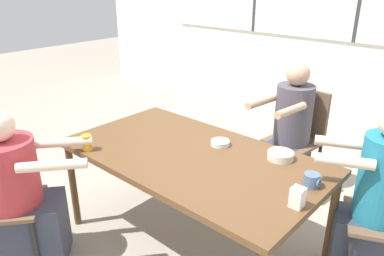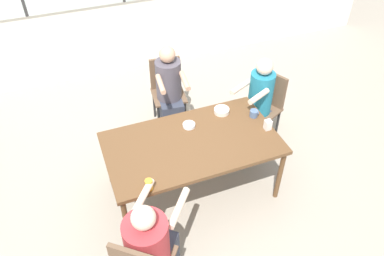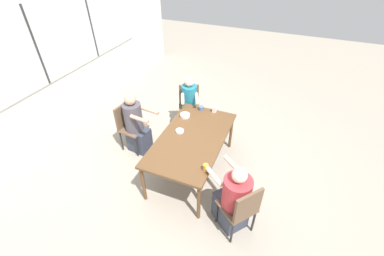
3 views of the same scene
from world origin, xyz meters
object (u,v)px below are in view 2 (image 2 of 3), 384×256
(person_man_blue_shirt, at_px, (170,94))
(milk_carton_small, at_px, (268,125))
(person_man_teal_shirt, at_px, (151,250))
(juice_glass, at_px, (149,185))
(coffee_mug, at_px, (254,113))
(chair_for_man_blue_shirt, at_px, (167,86))
(chair_for_woman_green_shirt, at_px, (266,101))
(bowl_cereal, at_px, (189,125))
(bowl_white_shallow, at_px, (222,111))
(person_woman_green_shirt, at_px, (257,107))

(person_man_blue_shirt, relative_size, milk_carton_small, 10.61)
(person_man_teal_shirt, height_order, juice_glass, person_man_teal_shirt)
(coffee_mug, bearing_deg, person_man_blue_shirt, 123.26)
(chair_for_man_blue_shirt, bearing_deg, coffee_mug, 125.12)
(chair_for_woman_green_shirt, relative_size, person_man_blue_shirt, 0.76)
(person_man_blue_shirt, xyz_separation_m, person_man_teal_shirt, (-0.81, -1.93, -0.05))
(chair_for_woman_green_shirt, bearing_deg, bowl_cereal, 80.68)
(milk_carton_small, bearing_deg, bowl_white_shallow, 128.15)
(chair_for_woman_green_shirt, xyz_separation_m, milk_carton_small, (-0.36, -0.62, 0.24))
(chair_for_woman_green_shirt, height_order, chair_for_man_blue_shirt, same)
(chair_for_woman_green_shirt, bearing_deg, milk_carton_small, 125.13)
(person_woman_green_shirt, bearing_deg, juice_glass, 94.71)
(person_man_teal_shirt, bearing_deg, milk_carton_small, 66.09)
(person_man_teal_shirt, distance_m, coffee_mug, 1.76)
(chair_for_woman_green_shirt, relative_size, milk_carton_small, 8.11)
(coffee_mug, xyz_separation_m, juice_glass, (-1.31, -0.55, 0.01))
(juice_glass, bearing_deg, milk_carton_small, 13.46)
(chair_for_man_blue_shirt, xyz_separation_m, bowl_cereal, (-0.09, -1.03, 0.20))
(chair_for_man_blue_shirt, xyz_separation_m, milk_carton_small, (0.64, -1.35, 0.24))
(person_woman_green_shirt, height_order, person_man_teal_shirt, person_woman_green_shirt)
(person_man_blue_shirt, bearing_deg, person_man_teal_shirt, 73.83)
(person_man_blue_shirt, xyz_separation_m, coffee_mug, (0.63, -0.95, 0.23))
(bowl_white_shallow, height_order, bowl_cereal, bowl_white_shallow)
(milk_carton_small, bearing_deg, person_man_blue_shirt, 119.02)
(person_man_teal_shirt, relative_size, bowl_cereal, 8.34)
(juice_glass, bearing_deg, person_man_blue_shirt, 65.67)
(chair_for_woman_green_shirt, distance_m, person_woman_green_shirt, 0.16)
(person_woman_green_shirt, bearing_deg, chair_for_woman_green_shirt, -90.00)
(milk_carton_small, bearing_deg, chair_for_woman_green_shirt, 59.84)
(milk_carton_small, bearing_deg, person_man_teal_shirt, -153.02)
(person_man_teal_shirt, xyz_separation_m, bowl_white_shallow, (1.15, 1.16, 0.26))
(milk_carton_small, bearing_deg, chair_for_man_blue_shirt, 115.31)
(chair_for_woman_green_shirt, distance_m, person_man_teal_shirt, 2.29)
(chair_for_woman_green_shirt, bearing_deg, juice_glass, 94.32)
(person_man_blue_shirt, xyz_separation_m, bowl_cereal, (-0.07, -0.86, 0.21))
(person_woman_green_shirt, relative_size, coffee_mug, 12.49)
(person_woman_green_shirt, height_order, coffee_mug, person_woman_green_shirt)
(juice_glass, height_order, bowl_white_shallow, juice_glass)
(coffee_mug, height_order, milk_carton_small, milk_carton_small)
(person_woman_green_shirt, xyz_separation_m, coffee_mug, (-0.25, -0.32, 0.21))
(chair_for_man_blue_shirt, height_order, person_man_teal_shirt, person_man_teal_shirt)
(chair_for_woman_green_shirt, bearing_deg, person_man_teal_shirt, 102.10)
(person_woman_green_shirt, height_order, milk_carton_small, person_woman_green_shirt)
(person_woman_green_shirt, relative_size, milk_carton_small, 10.73)
(milk_carton_small, bearing_deg, person_woman_green_shirt, 68.84)
(milk_carton_small, bearing_deg, coffee_mug, 97.76)
(person_woman_green_shirt, distance_m, coffee_mug, 0.46)
(juice_glass, distance_m, bowl_white_shallow, 1.25)
(chair_for_woman_green_shirt, xyz_separation_m, bowl_white_shallow, (-0.68, -0.21, 0.21))
(person_man_teal_shirt, height_order, bowl_white_shallow, person_man_teal_shirt)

